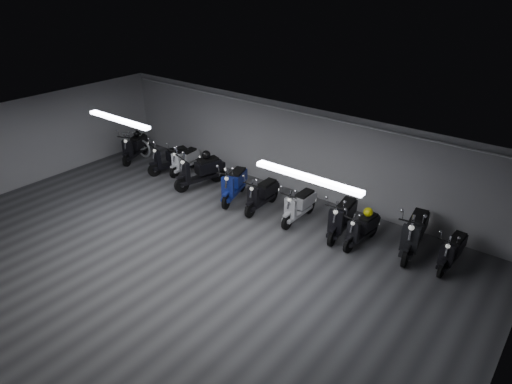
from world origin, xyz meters
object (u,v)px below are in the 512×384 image
Objects in this scene: scooter_0 at (134,143)px; helmet_2 at (368,212)px; scooter_8 at (362,224)px; helmet_1 at (206,155)px; scooter_7 at (342,212)px; scooter_9 at (415,227)px; helmet_0 at (137,133)px; scooter_3 at (199,166)px; bicycle at (131,137)px; scooter_10 at (453,246)px; scooter_6 at (299,201)px; scooter_4 at (234,179)px; scooter_5 at (262,190)px; scooter_1 at (170,154)px; scooter_2 at (184,156)px.

scooter_0 is 7.34× the size of helmet_2.
helmet_1 reaches higher than scooter_8.
scooter_0 is at bearing 173.06° from scooter_7.
helmet_0 is at bearing 173.58° from scooter_9.
scooter_3 reaches higher than helmet_0.
bicycle is 11.86m from scooter_10.
scooter_6 is (3.72, 0.14, -0.10)m from scooter_3.
helmet_0 is at bearing 157.78° from scooter_4.
scooter_3 reaches higher than scooter_8.
bicycle is (-6.59, 0.48, 0.01)m from scooter_5.
scooter_7 is at bearing 18.70° from scooter_3.
scooter_0 reaches higher than scooter_1.
scooter_8 is 7.03× the size of helmet_0.
scooter_1 is 1.13× the size of scooter_10.
scooter_0 reaches higher than scooter_10.
scooter_1 is 5.34m from scooter_6.
scooter_0 is 8.49m from scooter_7.
scooter_7 reaches higher than scooter_8.
helmet_2 is (3.18, 0.32, 0.22)m from scooter_5.
scooter_6 reaches higher than helmet_2.
scooter_0 is 4.93m from scooter_4.
scooter_2 is 5.65× the size of helmet_1.
scooter_6 is (2.27, 0.14, -0.05)m from scooter_4.
scooter_5 reaches higher than scooter_8.
scooter_1 is 8.45m from scooter_9.
scooter_2 is 2.36m from helmet_0.
scooter_3 is at bearing 162.24° from scooter_4.
scooter_6 is 7.30m from helmet_0.
scooter_8 is 0.79× the size of scooter_9.
scooter_9 is 7.01× the size of helmet_1.
helmet_0 is at bearing 90.00° from scooter_0.
scooter_2 is 7.16× the size of helmet_0.
scooter_9 is (5.37, 0.57, 0.06)m from scooter_4.
scooter_3 is at bearing -27.83° from scooter_2.
scooter_0 is 9.15m from helmet_2.
scooter_10 is (6.31, 0.54, -0.10)m from scooter_4.
scooter_8 is (6.87, -0.38, -0.01)m from scooter_2.
scooter_4 reaches higher than helmet_2.
bicycle is (-10.92, -0.06, -0.10)m from scooter_9.
scooter_1 is 0.97× the size of scooter_7.
scooter_3 reaches higher than scooter_6.
scooter_4 is 1.45m from helmet_1.
scooter_1 is at bearing -178.87° from helmet_2.
scooter_5 is at bearing -171.60° from scooter_10.
scooter_8 is at bearing 17.42° from scooter_3.
bicycle is at bearing 157.01° from scooter_4.
scooter_2 is at bearing 170.51° from scooter_5.
scooter_4 is 2.27m from scooter_6.
scooter_4 is 3.57m from scooter_7.
bicycle is (-2.86, 0.01, 0.05)m from scooter_2.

